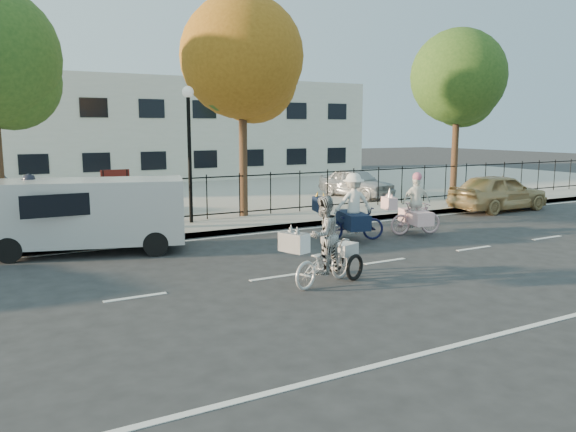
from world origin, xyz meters
TOP-DOWN VIEW (x-y plane):
  - ground at (0.00, 0.00)m, footprint 120.00×120.00m
  - road_markings at (0.00, 0.00)m, footprint 60.00×9.52m
  - curb at (0.00, 5.05)m, footprint 60.00×0.10m
  - sidewalk at (0.00, 6.10)m, footprint 60.00×2.20m
  - parking_lot at (0.00, 15.00)m, footprint 60.00×15.60m
  - iron_fence at (0.00, 7.20)m, footprint 58.00×0.06m
  - building at (0.00, 25.00)m, footprint 34.00×10.00m
  - lamppost at (0.50, 6.80)m, footprint 0.36×0.36m
  - street_sign at (-1.85, 6.80)m, footprint 0.85×0.06m
  - zebra_trike at (0.63, -0.94)m, footprint 2.13×1.38m
  - unicorn_bike at (5.96, 2.31)m, footprint 1.92×1.37m
  - bull_bike at (3.77, 2.47)m, footprint 2.14×1.51m
  - white_van at (-3.18, 4.50)m, footprint 5.68×3.11m
  - gold_sedan at (12.12, 4.50)m, footprint 4.30×1.83m
  - pedestrian at (-4.34, 5.40)m, footprint 0.73×0.52m
  - lot_car_d at (9.20, 9.79)m, footprint 2.19×3.90m
  - tree_mid at (2.74, 7.36)m, footprint 4.16×4.16m
  - tree_east at (12.70, 7.36)m, footprint 3.99×3.99m

SIDE VIEW (x-z plane):
  - ground at x=0.00m, z-range 0.00..0.00m
  - road_markings at x=0.00m, z-range 0.00..0.01m
  - curb at x=0.00m, z-range 0.00..0.15m
  - sidewalk at x=0.00m, z-range 0.00..0.15m
  - parking_lot at x=0.00m, z-range 0.00..0.15m
  - unicorn_bike at x=5.96m, z-range -0.25..1.64m
  - zebra_trike at x=0.63m, z-range -0.21..1.63m
  - gold_sedan at x=12.12m, z-range 0.00..1.45m
  - bull_bike at x=3.77m, z-range -0.19..1.74m
  - lot_car_d at x=9.20m, z-range 0.15..1.40m
  - iron_fence at x=0.00m, z-range 0.15..1.65m
  - white_van at x=-3.18m, z-range 0.10..1.98m
  - pedestrian at x=-4.34m, z-range 0.15..2.03m
  - street_sign at x=-1.85m, z-range 0.52..2.32m
  - building at x=0.00m, z-range 0.00..6.00m
  - lamppost at x=0.50m, z-range 0.95..5.28m
  - tree_east at x=12.70m, z-range 1.46..8.77m
  - tree_mid at x=2.74m, z-range 1.53..9.15m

